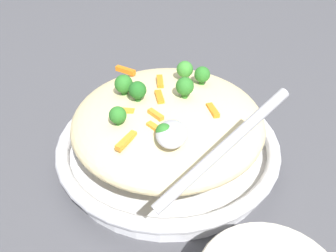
{
  "coord_description": "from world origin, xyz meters",
  "views": [
    {
      "loc": [
        -0.46,
        -0.03,
        0.41
      ],
      "look_at": [
        0.0,
        0.0,
        0.07
      ],
      "focal_mm": 41.27,
      "sensor_mm": 36.0,
      "label": 1
    }
  ],
  "objects": [
    {
      "name": "broccoli_floret_3",
      "position": [
        0.01,
        -0.02,
        0.13
      ],
      "size": [
        0.03,
        0.03,
        0.03
      ],
      "color": "#296820",
      "rests_on": "pasta_mound"
    },
    {
      "name": "carrot_piece_2",
      "position": [
        -0.03,
        0.06,
        0.11
      ],
      "size": [
        0.01,
        0.03,
        0.01
      ],
      "primitive_type": "cube",
      "rotation": [
        0.0,
        0.0,
        1.49
      ],
      "color": "orange",
      "rests_on": "pasta_mound"
    },
    {
      "name": "broccoli_floret_6",
      "position": [
        -0.05,
        0.06,
        0.12
      ],
      "size": [
        0.02,
        0.02,
        0.03
      ],
      "color": "#296820",
      "rests_on": "pasta_mound"
    },
    {
      "name": "carrot_piece_5",
      "position": [
        0.05,
        0.06,
        0.11
      ],
      "size": [
        0.03,
        0.02,
        0.01
      ],
      "primitive_type": "cube",
      "rotation": [
        0.0,
        0.0,
        3.45
      ],
      "color": "orange",
      "rests_on": "pasta_mound"
    },
    {
      "name": "broccoli_floret_4",
      "position": [
        0.07,
        -0.02,
        0.13
      ],
      "size": [
        0.03,
        0.03,
        0.03
      ],
      "color": "#377928",
      "rests_on": "pasta_mound"
    },
    {
      "name": "broccoli_floret_5",
      "position": [
        0.02,
        0.07,
        0.13
      ],
      "size": [
        0.03,
        0.03,
        0.03
      ],
      "color": "#296820",
      "rests_on": "pasta_mound"
    },
    {
      "name": "carrot_piece_1",
      "position": [
        0.01,
        0.01,
        0.12
      ],
      "size": [
        0.03,
        0.02,
        0.01
      ],
      "primitive_type": "cube",
      "rotation": [
        0.0,
        0.0,
        0.25
      ],
      "color": "orange",
      "rests_on": "pasta_mound"
    },
    {
      "name": "carrot_piece_4",
      "position": [
        -0.04,
        0.01,
        0.12
      ],
      "size": [
        0.02,
        0.02,
        0.01
      ],
      "primitive_type": "cube",
      "rotation": [
        0.0,
        0.0,
        0.78
      ],
      "color": "orange",
      "rests_on": "pasta_mound"
    },
    {
      "name": "broccoli_floret_0",
      "position": [
        0.06,
        -0.05,
        0.13
      ],
      "size": [
        0.02,
        0.02,
        0.03
      ],
      "color": "#296820",
      "rests_on": "pasta_mound"
    },
    {
      "name": "carrot_piece_0",
      "position": [
        -0.02,
        -0.06,
        0.11
      ],
      "size": [
        0.03,
        0.02,
        0.01
      ],
      "primitive_type": "cube",
      "rotation": [
        0.0,
        0.0,
        3.5
      ],
      "color": "orange",
      "rests_on": "pasta_mound"
    },
    {
      "name": "carrot_piece_7",
      "position": [
        0.09,
        0.08,
        0.11
      ],
      "size": [
        0.02,
        0.04,
        0.01
      ],
      "primitive_type": "cube",
      "rotation": [
        0.0,
        0.0,
        1.09
      ],
      "color": "orange",
      "rests_on": "pasta_mound"
    },
    {
      "name": "carrot_piece_3",
      "position": [
        -0.09,
        0.05,
        0.11
      ],
      "size": [
        0.04,
        0.02,
        0.01
      ],
      "primitive_type": "cube",
      "rotation": [
        0.0,
        0.0,
        5.83
      ],
      "color": "orange",
      "rests_on": "pasta_mound"
    },
    {
      "name": "serving_spoon",
      "position": [
        -0.11,
        -0.03,
        0.13
      ],
      "size": [
        0.16,
        0.15,
        0.09
      ],
      "color": "#B7B7BC",
      "rests_on": "pasta_mound"
    },
    {
      "name": "carrot_piece_6",
      "position": [
        0.05,
        0.02,
        0.11
      ],
      "size": [
        0.03,
        0.01,
        0.01
      ],
      "primitive_type": "cube",
      "rotation": [
        0.0,
        0.0,
        3.28
      ],
      "color": "orange",
      "rests_on": "pasta_mound"
    },
    {
      "name": "serving_bowl",
      "position": [
        0.0,
        0.0,
        0.03
      ],
      "size": [
        0.34,
        0.34,
        0.05
      ],
      "color": "silver",
      "rests_on": "ground_plane"
    },
    {
      "name": "broccoli_floret_1",
      "position": [
        -0.08,
        -0.0,
        0.12
      ],
      "size": [
        0.02,
        0.02,
        0.02
      ],
      "color": "#296820",
      "rests_on": "pasta_mound"
    },
    {
      "name": "pasta_mound",
      "position": [
        0.0,
        0.0,
        0.08
      ],
      "size": [
        0.3,
        0.28,
        0.07
      ],
      "primitive_type": "ellipsoid",
      "color": "beige",
      "rests_on": "serving_bowl"
    },
    {
      "name": "ground_plane",
      "position": [
        0.0,
        0.0,
        0.0
      ],
      "size": [
        2.4,
        2.4,
        0.0
      ],
      "primitive_type": "plane",
      "color": "#4C4C51"
    },
    {
      "name": "broccoli_floret_2",
      "position": [
        -0.0,
        0.04,
        0.13
      ],
      "size": [
        0.03,
        0.03,
        0.03
      ],
      "color": "#205B1C",
      "rests_on": "pasta_mound"
    },
    {
      "name": "carrot_piece_8",
      "position": [
        -0.06,
        0.01,
        0.11
      ],
      "size": [
        0.02,
        0.02,
        0.01
      ],
      "primitive_type": "cube",
      "rotation": [
        0.0,
        0.0,
        0.83
      ],
      "color": "orange",
      "rests_on": "pasta_mound"
    }
  ]
}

